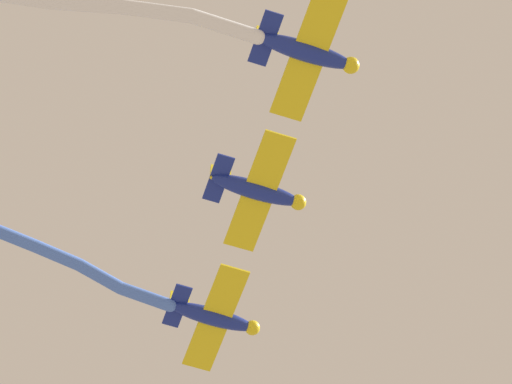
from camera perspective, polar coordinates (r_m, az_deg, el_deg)
airplane_lead at (r=55.77m, az=2.65°, el=7.09°), size 5.59×7.40×1.83m
airplane_left_wing at (r=59.50m, az=0.11°, el=0.07°), size 5.59×7.40×1.83m
airplane_right_wing at (r=63.63m, az=-2.11°, el=-6.35°), size 5.58×7.39×1.83m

